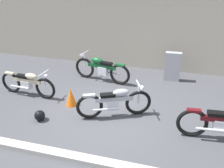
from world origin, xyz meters
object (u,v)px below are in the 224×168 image
(motorcycle_green, at_px, (101,69))
(stone_marker, at_px, (172,67))
(motorcycle_cream, at_px, (28,83))
(helmet, at_px, (40,116))
(traffic_cone, at_px, (71,97))
(motorcycle_silver, at_px, (115,102))
(motorcycle_maroon, at_px, (224,123))

(motorcycle_green, bearing_deg, stone_marker, -154.26)
(motorcycle_cream, xyz_separation_m, motorcycle_green, (1.90, 1.68, 0.03))
(helmet, height_order, traffic_cone, traffic_cone)
(motorcycle_silver, bearing_deg, helmet, 176.56)
(traffic_cone, distance_m, motorcycle_maroon, 4.23)
(stone_marker, height_order, traffic_cone, stone_marker)
(helmet, distance_m, traffic_cone, 1.11)
(motorcycle_maroon, bearing_deg, helmet, -179.86)
(helmet, bearing_deg, stone_marker, 47.80)
(helmet, height_order, motorcycle_green, motorcycle_green)
(traffic_cone, bearing_deg, motorcycle_cream, 172.33)
(helmet, relative_size, motorcycle_maroon, 0.13)
(traffic_cone, height_order, motorcycle_maroon, motorcycle_maroon)
(stone_marker, xyz_separation_m, motorcycle_cream, (-4.31, -2.40, -0.10))
(helmet, bearing_deg, motorcycle_maroon, 5.58)
(motorcycle_silver, bearing_deg, stone_marker, 39.65)
(motorcycle_silver, bearing_deg, motorcycle_cream, 146.71)
(stone_marker, xyz_separation_m, motorcycle_silver, (-1.34, -2.83, -0.07))
(traffic_cone, height_order, motorcycle_silver, motorcycle_silver)
(helmet, bearing_deg, traffic_cone, 63.13)
(stone_marker, distance_m, motorcycle_silver, 3.14)
(stone_marker, relative_size, motorcycle_maroon, 0.48)
(helmet, distance_m, motorcycle_cream, 1.62)
(traffic_cone, bearing_deg, motorcycle_maroon, -7.09)
(traffic_cone, relative_size, motorcycle_green, 0.26)
(motorcycle_maroon, height_order, motorcycle_green, motorcycle_maroon)
(helmet, bearing_deg, motorcycle_green, 73.71)
(stone_marker, bearing_deg, motorcycle_maroon, -65.41)
(traffic_cone, distance_m, motorcycle_green, 1.93)
(traffic_cone, xyz_separation_m, motorcycle_silver, (1.42, -0.22, 0.18))
(motorcycle_cream, distance_m, motorcycle_green, 2.54)
(motorcycle_cream, bearing_deg, motorcycle_maroon, -2.99)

